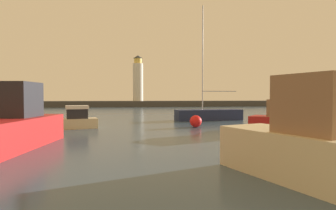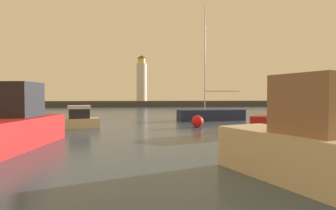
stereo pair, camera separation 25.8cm
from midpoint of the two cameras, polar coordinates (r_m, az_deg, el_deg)
ground_plane at (r=35.51m, az=-4.22°, el=-2.48°), size 220.00×220.00×0.00m
breakwater at (r=69.93m, az=-6.06°, el=0.25°), size 74.52×4.45×1.48m
lighthouse at (r=70.03m, az=-6.43°, el=5.38°), size 2.59×2.59×11.65m
motorboat_1 at (r=23.91m, az=-21.90°, el=-3.21°), size 5.84×2.90×2.21m
motorboat_3 at (r=22.52m, az=26.27°, el=-3.14°), size 6.75×6.33×2.87m
sailboat_moored at (r=30.76m, az=8.29°, el=-1.94°), size 7.67×2.76×12.68m
mooring_buoy at (r=23.56m, az=5.54°, el=-3.42°), size 1.04×1.04×1.04m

